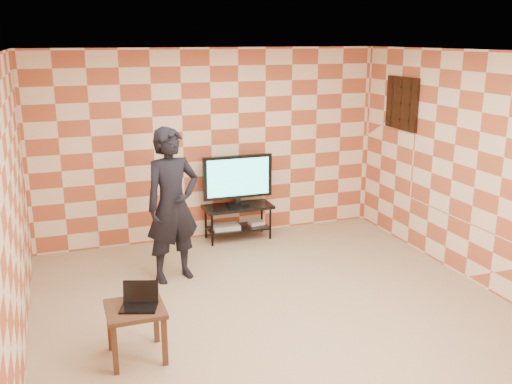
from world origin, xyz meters
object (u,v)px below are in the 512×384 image
tv (238,178)px  tv_stand (238,214)px  side_table (135,316)px  person (172,205)px

tv → tv_stand: bearing=90.4°
tv → side_table: 3.32m
tv → side_table: tv is taller
tv → person: bearing=-136.6°
tv_stand → person: size_ratio=0.53×
tv_stand → tv: bearing=-89.6°
side_table → person: 1.85m
tv_stand → side_table: (-1.84, -2.73, 0.05)m
tv → person: 1.58m
person → tv_stand: bearing=28.8°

